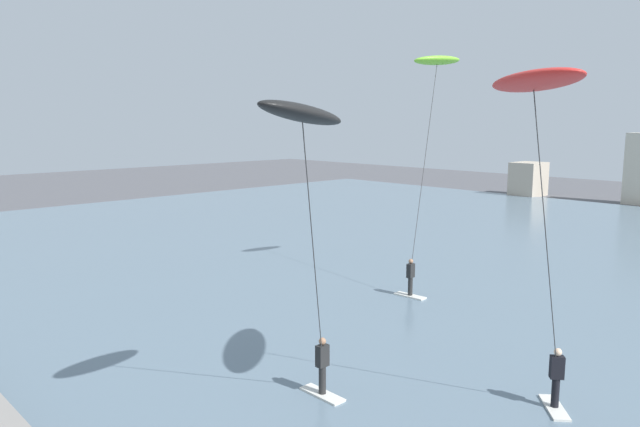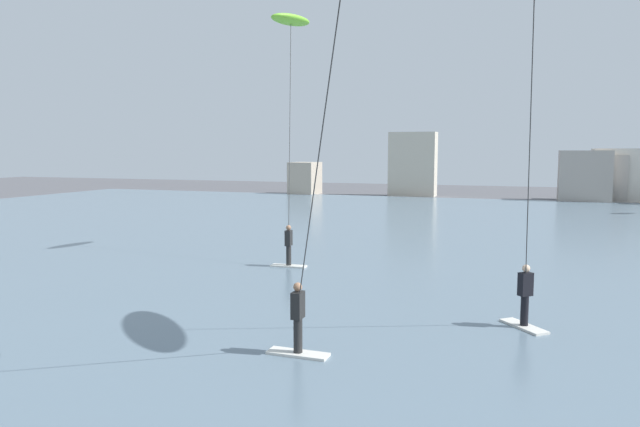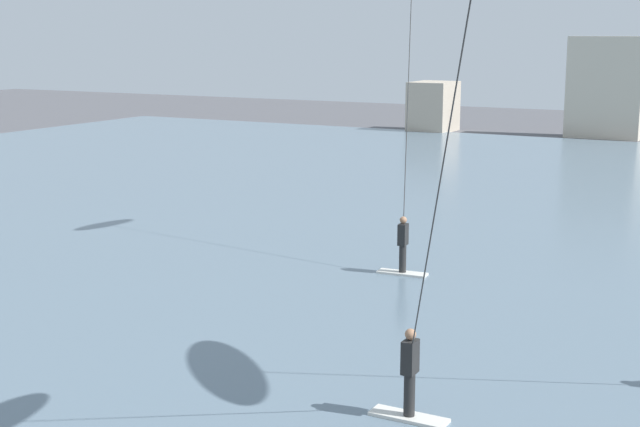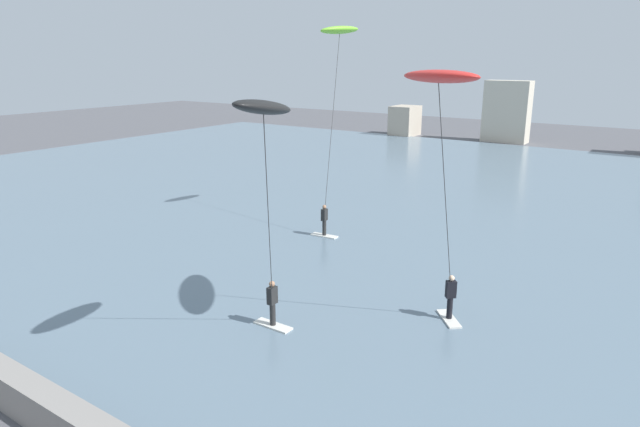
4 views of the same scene
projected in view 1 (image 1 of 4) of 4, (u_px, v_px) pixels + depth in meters
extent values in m
cube|color=slate|center=(593.00, 271.00, 29.83)|extent=(84.00, 52.00, 0.10)
cube|color=#B7A893|center=(528.00, 179.00, 60.30)|extent=(2.72, 3.43, 3.42)
cube|color=silver|center=(410.00, 296.00, 25.29)|extent=(1.43, 0.54, 0.06)
cylinder|color=black|center=(410.00, 286.00, 25.23)|extent=(0.20, 0.20, 0.78)
cube|color=black|center=(411.00, 271.00, 25.12)|extent=(0.24, 0.36, 0.60)
sphere|color=#9E7051|center=(411.00, 261.00, 25.06)|extent=(0.20, 0.20, 0.20)
cylinder|color=#333333|center=(424.00, 165.00, 25.88)|extent=(1.15, 3.06, 8.91)
ellipsoid|color=#7AD133|center=(437.00, 60.00, 26.60)|extent=(1.47, 2.71, 0.65)
cube|color=silver|center=(554.00, 407.00, 15.41)|extent=(1.25, 1.34, 0.06)
cylinder|color=black|center=(555.00, 392.00, 15.35)|extent=(0.20, 0.20, 0.78)
cube|color=black|center=(557.00, 367.00, 15.24)|extent=(0.40, 0.39, 0.60)
sphere|color=beige|center=(558.00, 352.00, 15.18)|extent=(0.20, 0.20, 0.20)
cylinder|color=#333333|center=(546.00, 241.00, 14.05)|extent=(0.07, 2.01, 7.04)
ellipsoid|color=red|center=(534.00, 81.00, 12.82)|extent=(3.81, 3.54, 0.58)
cube|color=silver|center=(322.00, 394.00, 16.16)|extent=(1.40, 0.45, 0.06)
cylinder|color=black|center=(322.00, 380.00, 16.10)|extent=(0.20, 0.20, 0.78)
cube|color=black|center=(322.00, 356.00, 15.99)|extent=(0.22, 0.34, 0.60)
sphere|color=#9E7051|center=(322.00, 341.00, 15.93)|extent=(0.20, 0.20, 0.20)
cylinder|color=#333333|center=(314.00, 255.00, 14.12)|extent=(1.78, 2.30, 6.35)
ellipsoid|color=black|center=(302.00, 113.00, 12.21)|extent=(1.54, 2.95, 0.76)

